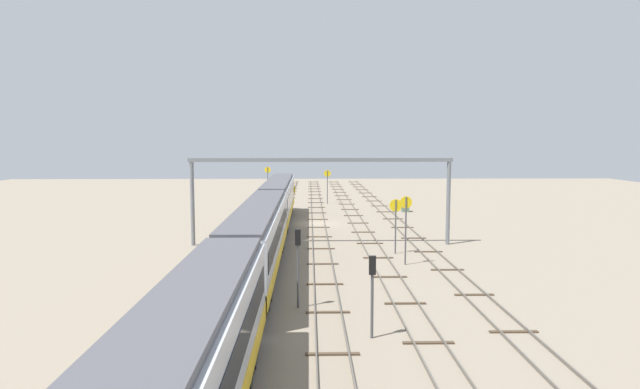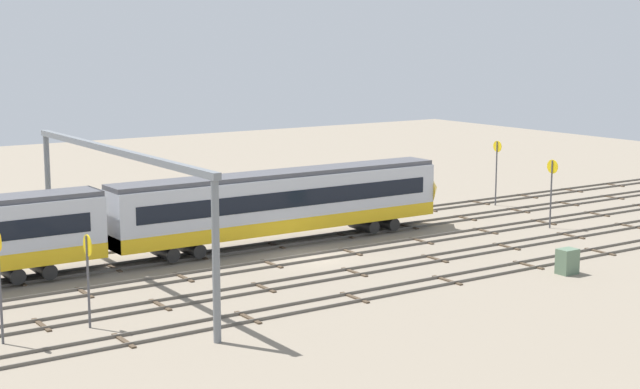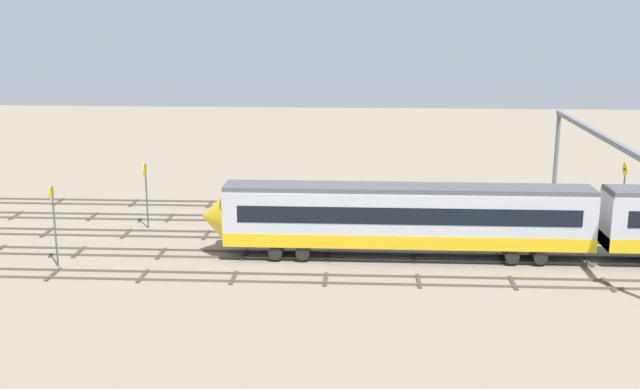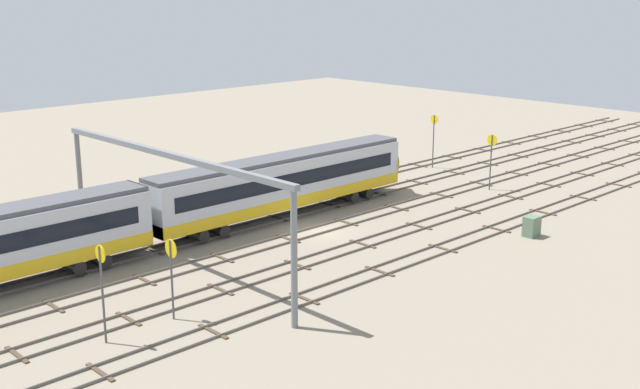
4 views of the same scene
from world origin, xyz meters
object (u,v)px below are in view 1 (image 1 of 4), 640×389
Objects in this scene: speed_sign_far_trackside at (406,221)px; signal_light_trackside_approach at (372,284)px; train at (260,237)px; signal_light_trackside_departure at (298,257)px; speed_sign_mid_trackside at (396,217)px; relay_cabinet at (405,206)px; speed_sign_near_foreground at (327,181)px; overhead_gantry at (321,176)px; speed_sign_distant_end at (268,179)px.

signal_light_trackside_approach is (-15.57, 4.31, -0.75)m from speed_sign_far_trackside.
train is 18.84× the size of signal_light_trackside_approach.
speed_sign_far_trackside is 1.17× the size of signal_light_trackside_departure.
relay_cabinet is at bearing -11.57° from speed_sign_mid_trackside.
signal_light_trackside_approach is 0.89× the size of signal_light_trackside_departure.
speed_sign_near_foreground is at bearing -8.16° from train.
speed_sign_near_foreground reaches higher than speed_sign_mid_trackside.
speed_sign_mid_trackside reaches higher than relay_cabinet.
speed_sign_near_foreground is (32.51, -1.65, -2.89)m from overhead_gantry.
signal_light_trackside_approach is at bearing -153.43° from train.
speed_sign_near_foreground is 1.12× the size of signal_light_trackside_departure.
speed_sign_far_trackside reaches higher than speed_sign_mid_trackside.
speed_sign_mid_trackside is 42.18m from speed_sign_distant_end.
speed_sign_near_foreground is 14.00m from relay_cabinet.
speed_sign_distant_end reaches higher than speed_sign_near_foreground.
signal_light_trackside_departure is at bearing -160.46° from train.
speed_sign_distant_end is 1.20× the size of signal_light_trackside_departure.
speed_sign_mid_trackside is (6.77, -10.68, 0.43)m from train.
train is 11.13m from speed_sign_far_trackside.
speed_sign_near_foreground is 1.10× the size of speed_sign_mid_trackside.
relay_cabinet is (-9.44, -10.02, -2.59)m from speed_sign_near_foreground.
speed_sign_far_trackside is 1.31× the size of signal_light_trackside_approach.
train is 12.65m from speed_sign_mid_trackside.
speed_sign_mid_trackside is 27.74m from relay_cabinet.
speed_sign_mid_trackside is at bearing -123.19° from overhead_gantry.
speed_sign_far_trackside reaches higher than relay_cabinet.
speed_sign_near_foreground is at bearing -2.90° from overhead_gantry.
speed_sign_distant_end is 60.41m from signal_light_trackside_approach.
speed_sign_far_trackside is at bearing -162.76° from speed_sign_distant_end.
signal_light_trackside_departure is (-54.79, -5.76, -0.54)m from speed_sign_distant_end.
overhead_gantry is at bearing -5.13° from signal_light_trackside_departure.
speed_sign_distant_end is at bearing 18.77° from speed_sign_mid_trackside.
speed_sign_far_trackside is 31.82m from relay_cabinet.
train is at bearing 157.07° from overhead_gantry.
train is 16.47× the size of speed_sign_mid_trackside.
speed_sign_far_trackside reaches higher than train.
speed_sign_mid_trackside is 3.04× the size of relay_cabinet.
speed_sign_mid_trackside is 0.87× the size of speed_sign_far_trackside.
signal_light_trackside_departure is (-51.36, 3.34, -0.40)m from speed_sign_near_foreground.
speed_sign_far_trackside is 3.48× the size of relay_cabinet.
speed_sign_far_trackside is (-40.68, -4.58, 0.05)m from speed_sign_near_foreground.
overhead_gantry reaches higher than speed_sign_distant_end.
relay_cabinet is at bearing -11.76° from signal_light_trackside_approach.
speed_sign_distant_end reaches higher than speed_sign_far_trackside.
signal_light_trackside_approach is (-19.73, 4.20, -0.44)m from speed_sign_mid_trackside.
train is 14.05× the size of speed_sign_distant_end.
train reaches higher than relay_cabinet.
speed_sign_near_foreground is at bearing 0.28° from signal_light_trackside_approach.
relay_cabinet is at bearing -133.29° from speed_sign_near_foreground.
signal_light_trackside_departure is at bearing 152.25° from speed_sign_mid_trackside.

